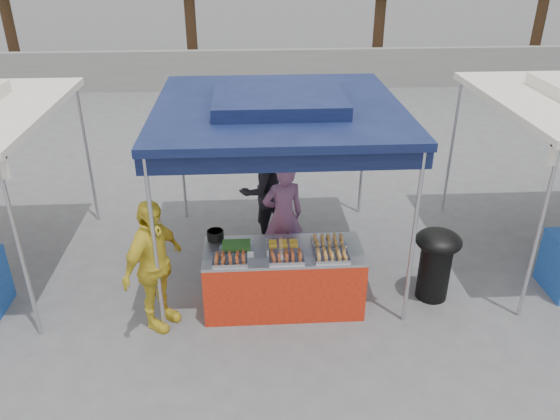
{
  "coord_description": "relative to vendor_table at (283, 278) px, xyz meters",
  "views": [
    {
      "loc": [
        -0.4,
        -5.92,
        4.39
      ],
      "look_at": [
        0.0,
        0.6,
        1.05
      ],
      "focal_mm": 35.0,
      "sensor_mm": 36.0,
      "label": 1
    }
  ],
  "objects": [
    {
      "name": "cooking_pot",
      "position": [
        -0.86,
        0.31,
        0.49
      ],
      "size": [
        0.22,
        0.22,
        0.13
      ],
      "primitive_type": "cylinder",
      "color": "black",
      "rests_on": "vendor_table"
    },
    {
      "name": "helper_man",
      "position": [
        -0.2,
        1.84,
        0.39
      ],
      "size": [
        1.0,
        0.94,
        1.64
      ],
      "primitive_type": "imported",
      "rotation": [
        0.0,
        0.0,
        3.67
      ],
      "color": "black",
      "rests_on": "ground_plane"
    },
    {
      "name": "skewer_cup",
      "position": [
        -0.04,
        -0.18,
        0.48
      ],
      "size": [
        0.09,
        0.09,
        0.11
      ],
      "primitive_type": "cylinder",
      "color": "#B5B5BC",
      "rests_on": "vendor_table"
    },
    {
      "name": "crate_left",
      "position": [
        -0.53,
        0.68,
        -0.28
      ],
      "size": [
        0.49,
        0.35,
        0.3
      ],
      "primitive_type": "cube",
      "color": "#13319D",
      "rests_on": "ground_plane"
    },
    {
      "name": "food_tray_fm",
      "position": [
        0.02,
        -0.23,
        0.46
      ],
      "size": [
        0.42,
        0.3,
        0.07
      ],
      "color": "silver",
      "rests_on": "vendor_table"
    },
    {
      "name": "food_tray_bm",
      "position": [
        0.0,
        0.06,
        0.46
      ],
      "size": [
        0.42,
        0.3,
        0.07
      ],
      "color": "silver",
      "rests_on": "vendor_table"
    },
    {
      "name": "wok_burner",
      "position": [
        2.0,
        0.08,
        0.17
      ],
      "size": [
        0.59,
        0.59,
        1.0
      ],
      "rotation": [
        0.0,
        0.0,
        -0.21
      ],
      "color": "black",
      "rests_on": "ground_plane"
    },
    {
      "name": "food_tray_fl",
      "position": [
        -0.66,
        -0.24,
        0.46
      ],
      "size": [
        0.42,
        0.3,
        0.07
      ],
      "color": "silver",
      "rests_on": "vendor_table"
    },
    {
      "name": "back_wall",
      "position": [
        0.0,
        11.1,
        0.17
      ],
      "size": [
        40.0,
        0.25,
        1.2
      ],
      "primitive_type": "cube",
      "color": "gray",
      "rests_on": "ground_plane"
    },
    {
      "name": "food_tray_bl",
      "position": [
        -0.59,
        0.05,
        0.46
      ],
      "size": [
        0.42,
        0.3,
        0.07
      ],
      "color": "silver",
      "rests_on": "vendor_table"
    },
    {
      "name": "crate_right",
      "position": [
        0.43,
        0.59,
        -0.26
      ],
      "size": [
        0.56,
        0.39,
        0.34
      ],
      "primitive_type": "cube",
      "color": "#13319D",
      "rests_on": "ground_plane"
    },
    {
      "name": "vendor_table",
      "position": [
        0.0,
        0.0,
        0.0
      ],
      "size": [
        2.0,
        0.8,
        0.85
      ],
      "color": "red",
      "rests_on": "ground_plane"
    },
    {
      "name": "crate_stacked",
      "position": [
        0.43,
        0.59,
        0.07
      ],
      "size": [
        0.52,
        0.36,
        0.31
      ],
      "primitive_type": "cube",
      "color": "#13319D",
      "rests_on": "crate_right"
    },
    {
      "name": "food_tray_fr",
      "position": [
        0.57,
        -0.23,
        0.46
      ],
      "size": [
        0.42,
        0.3,
        0.07
      ],
      "color": "silver",
      "rests_on": "vendor_table"
    },
    {
      "name": "customer_person",
      "position": [
        -1.56,
        -0.29,
        0.43
      ],
      "size": [
        0.87,
        1.07,
        1.7
      ],
      "primitive_type": "imported",
      "rotation": [
        0.0,
        0.0,
        1.03
      ],
      "color": "gold",
      "rests_on": "ground_plane"
    },
    {
      "name": "ground_plane",
      "position": [
        0.0,
        0.1,
        -0.43
      ],
      "size": [
        80.0,
        80.0,
        0.0
      ],
      "primitive_type": "plane",
      "color": "#575759"
    },
    {
      "name": "vendor_woman",
      "position": [
        0.06,
        0.96,
        0.39
      ],
      "size": [
        0.67,
        0.53,
        1.64
      ],
      "primitive_type": "imported",
      "rotation": [
        0.0,
        0.0,
        3.39
      ],
      "color": "#855479",
      "rests_on": "ground_plane"
    },
    {
      "name": "main_canopy",
      "position": [
        0.0,
        1.07,
        1.94
      ],
      "size": [
        3.2,
        3.2,
        2.57
      ],
      "color": "#B5B5BC",
      "rests_on": "ground_plane"
    },
    {
      "name": "food_tray_br",
      "position": [
        0.58,
        0.11,
        0.46
      ],
      "size": [
        0.42,
        0.3,
        0.07
      ],
      "color": "silver",
      "rests_on": "vendor_table"
    }
  ]
}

